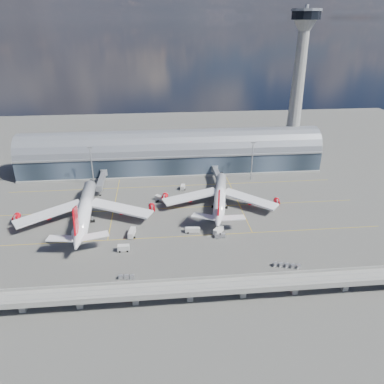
{
  "coord_description": "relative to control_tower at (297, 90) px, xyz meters",
  "views": [
    {
      "loc": [
        -9.89,
        -163.89,
        95.56
      ],
      "look_at": [
        7.17,
        10.0,
        14.0
      ],
      "focal_mm": 35.0,
      "sensor_mm": 36.0,
      "label": 1
    }
  ],
  "objects": [
    {
      "name": "cargo_train_1",
      "position": [
        -42.43,
        -121.69,
        -50.82
      ],
      "size": [
        11.79,
        4.49,
        1.57
      ],
      "rotation": [
        0.0,
        0.0,
        1.83
      ],
      "color": "gray",
      "rests_on": "ground"
    },
    {
      "name": "service_truck_0",
      "position": [
        -108.63,
        -90.11,
        -50.04
      ],
      "size": [
        3.64,
        7.77,
        3.1
      ],
      "rotation": [
        0.0,
        0.0,
        -0.16
      ],
      "color": "beige",
      "rests_on": "ground"
    },
    {
      "name": "taxi_lines",
      "position": [
        -85.0,
        -60.89,
        -51.63
      ],
      "size": [
        200.0,
        80.12,
        0.01
      ],
      "color": "gold",
      "rests_on": "ground"
    },
    {
      "name": "airliner_left",
      "position": [
        -132.96,
        -73.1,
        -45.05
      ],
      "size": [
        72.03,
        75.68,
        23.06
      ],
      "rotation": [
        0.0,
        0.0,
        0.06
      ],
      "color": "white",
      "rests_on": "ground"
    },
    {
      "name": "service_truck_5",
      "position": [
        -94.32,
        -53.16,
        -50.11
      ],
      "size": [
        6.17,
        5.91,
        2.99
      ],
      "rotation": [
        0.0,
        0.0,
        0.83
      ],
      "color": "beige",
      "rests_on": "ground"
    },
    {
      "name": "service_truck_1",
      "position": [
        -111.76,
        -102.86,
        -50.1
      ],
      "size": [
        5.26,
        2.65,
        3.04
      ],
      "rotation": [
        0.0,
        0.0,
        1.56
      ],
      "color": "beige",
      "rests_on": "ground"
    },
    {
      "name": "airliner_right",
      "position": [
        -61.28,
        -63.14,
        -45.95
      ],
      "size": [
        65.64,
        68.69,
        21.92
      ],
      "rotation": [
        0.0,
        0.0,
        -0.2
      ],
      "color": "white",
      "rests_on": "ground"
    },
    {
      "name": "cargo_train_2",
      "position": [
        -66.6,
        -95.86,
        -50.65
      ],
      "size": [
        5.82,
        2.83,
        1.9
      ],
      "rotation": [
        0.0,
        0.0,
        1.38
      ],
      "color": "gray",
      "rests_on": "ground"
    },
    {
      "name": "ground",
      "position": [
        -85.0,
        -83.0,
        -51.64
      ],
      "size": [
        500.0,
        500.0,
        0.0
      ],
      "primitive_type": "plane",
      "color": "#474744",
      "rests_on": "ground"
    },
    {
      "name": "service_truck_2",
      "position": [
        -79.19,
        -89.75,
        -50.29
      ],
      "size": [
        7.22,
        2.54,
        2.58
      ],
      "rotation": [
        0.0,
        0.0,
        1.51
      ],
      "color": "beige",
      "rests_on": "ground"
    },
    {
      "name": "cargo_train_0",
      "position": [
        -109.26,
        -122.91,
        -50.85
      ],
      "size": [
        6.83,
        2.04,
        1.51
      ],
      "rotation": [
        0.0,
        0.0,
        1.66
      ],
      "color": "gray",
      "rests_on": "ground"
    },
    {
      "name": "service_truck_3",
      "position": [
        -66.88,
        -92.03,
        -50.07
      ],
      "size": [
        5.93,
        6.44,
        3.07
      ],
      "rotation": [
        0.0,
        0.0,
        -0.69
      ],
      "color": "beige",
      "rests_on": "ground"
    },
    {
      "name": "floodlight_mast_left",
      "position": [
        -135.0,
        -28.0,
        -38.0
      ],
      "size": [
        3.0,
        0.7,
        25.7
      ],
      "color": "gray",
      "rests_on": "ground"
    },
    {
      "name": "control_tower",
      "position": [
        0.0,
        0.0,
        0.0
      ],
      "size": [
        19.0,
        19.0,
        103.0
      ],
      "color": "gray",
      "rests_on": "ground"
    },
    {
      "name": "jet_bridge_left",
      "position": [
        -129.61,
        -29.88,
        -46.46
      ],
      "size": [
        4.4,
        28.0,
        7.25
      ],
      "color": "gray",
      "rests_on": "ground"
    },
    {
      "name": "floodlight_mast_right",
      "position": [
        -35.0,
        -28.0,
        -38.0
      ],
      "size": [
        3.0,
        0.7,
        25.7
      ],
      "color": "gray",
      "rests_on": "ground"
    },
    {
      "name": "terminal",
      "position": [
        -85.0,
        -5.01,
        -40.3
      ],
      "size": [
        200.0,
        30.0,
        28.0
      ],
      "color": "#1D2630",
      "rests_on": "ground"
    },
    {
      "name": "jet_bridge_right",
      "position": [
        -57.42,
        -31.82,
        -46.46
      ],
      "size": [
        4.4,
        32.0,
        7.25
      ],
      "color": "gray",
      "rests_on": "ground"
    },
    {
      "name": "service_truck_4",
      "position": [
        -80.18,
        -38.68,
        -50.24
      ],
      "size": [
        3.26,
        5.15,
        2.77
      ],
      "rotation": [
        0.0,
        0.0,
        -0.24
      ],
      "color": "beige",
      "rests_on": "ground"
    },
    {
      "name": "guideway",
      "position": [
        -85.0,
        -138.0,
        -46.34
      ],
      "size": [
        220.0,
        8.5,
        7.2
      ],
      "color": "gray",
      "rests_on": "ground"
    }
  ]
}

